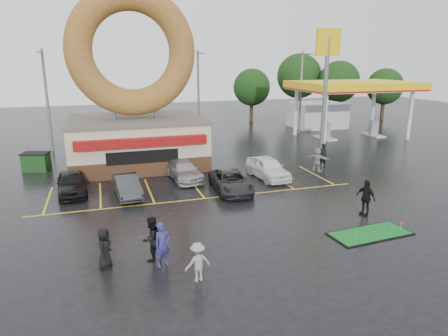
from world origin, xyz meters
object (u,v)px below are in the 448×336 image
object	(u,v)px
gas_station	(337,100)
car_grey	(231,181)
streetlight_right	(301,90)
putting_green	(370,234)
donut_shop	(135,108)
person_cameraman	(366,198)
streetlight_mid	(199,94)
car_white	(268,168)
car_black	(72,183)
person_blue	(162,245)
streetlight_left	(47,99)
car_dgrey	(127,186)
shell_sign	(327,68)
car_silver	(184,170)
dumpster	(36,162)

from	to	relation	value
gas_station	car_grey	xyz separation A→B (m)	(-18.04, -16.67, -3.06)
streetlight_right	putting_green	distance (m)	27.98
donut_shop	person_cameraman	xyz separation A→B (m)	(10.55, -14.66, -3.48)
donut_shop	streetlight_right	world-z (taller)	donut_shop
streetlight_mid	car_white	bearing A→B (deg)	-84.78
car_black	putting_green	xyz separation A→B (m)	(13.95, -10.57, -0.68)
streetlight_right	person_blue	bearing A→B (deg)	-127.20
streetlight_left	car_dgrey	size ratio (longest dim) A/B	2.31
person_cameraman	car_white	bearing A→B (deg)	178.13
streetlight_right	car_dgrey	world-z (taller)	streetlight_right
car_black	streetlight_right	bearing A→B (deg)	27.78
donut_shop	shell_sign	distance (m)	16.29
car_black	car_white	size ratio (longest dim) A/B	0.94
streetlight_left	putting_green	size ratio (longest dim) A/B	2.18
car_white	car_dgrey	bearing A→B (deg)	-178.01
car_silver	gas_station	bearing A→B (deg)	27.08
car_black	person_cameraman	size ratio (longest dim) A/B	2.13
streetlight_left	car_dgrey	bearing A→B (deg)	-69.12
car_grey	person_blue	size ratio (longest dim) A/B	2.47
streetlight_left	dumpster	size ratio (longest dim) A/B	5.00
shell_sign	person_blue	bearing A→B (deg)	-136.19
streetlight_right	car_black	bearing A→B (deg)	-147.21
car_white	car_silver	bearing A→B (deg)	161.84
streetlight_left	dumpster	distance (m)	7.84
car_dgrey	dumpster	xyz separation A→B (m)	(-6.09, 8.04, 0.01)
shell_sign	streetlight_mid	xyz separation A→B (m)	(-9.00, 8.92, -2.60)
shell_sign	car_black	bearing A→B (deg)	-165.56
gas_station	streetlight_right	distance (m)	4.26
streetlight_right	car_silver	size ratio (longest dim) A/B	2.01
donut_shop	streetlight_mid	bearing A→B (deg)	48.62
car_white	putting_green	distance (m)	10.21
streetlight_right	putting_green	world-z (taller)	streetlight_right
person_cameraman	putting_green	world-z (taller)	person_cameraman
car_black	car_grey	distance (m)	9.91
shell_sign	streetlight_left	distance (m)	24.46
donut_shop	streetlight_left	world-z (taller)	donut_shop
donut_shop	streetlight_mid	xyz separation A→B (m)	(7.00, 7.95, 0.32)
donut_shop	streetlight_mid	world-z (taller)	donut_shop
car_silver	car_grey	xyz separation A→B (m)	(2.34, -3.42, -0.01)
person_blue	person_cameraman	xyz separation A→B (m)	(11.20, 2.27, 0.05)
person_cameraman	person_blue	bearing A→B (deg)	-95.93
gas_station	streetlight_left	world-z (taller)	streetlight_left
car_white	putting_green	world-z (taller)	car_white
car_white	dumpster	size ratio (longest dim) A/B	2.47
donut_shop	car_silver	xyz separation A→B (m)	(2.62, -5.28, -3.82)
donut_shop	car_grey	world-z (taller)	donut_shop
shell_sign	car_silver	bearing A→B (deg)	-162.16
streetlight_right	car_white	world-z (taller)	streetlight_right
donut_shop	car_grey	size ratio (longest dim) A/B	2.93
streetlight_right	car_dgrey	distance (m)	26.68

